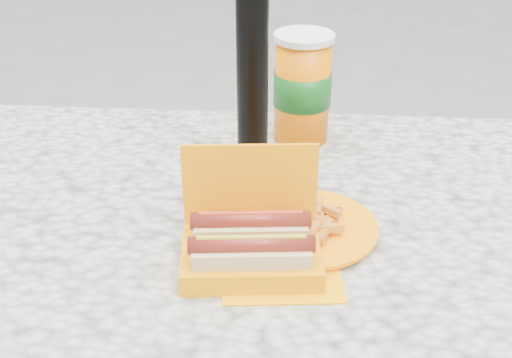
{
  "coord_description": "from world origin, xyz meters",
  "views": [
    {
      "loc": [
        0.07,
        -0.78,
        1.28
      ],
      "look_at": [
        0.01,
        0.05,
        0.8
      ],
      "focal_mm": 45.0,
      "sensor_mm": 36.0,
      "label": 1
    }
  ],
  "objects": [
    {
      "name": "soda_cup",
      "position": [
        0.08,
        0.29,
        0.85
      ],
      "size": [
        0.11,
        0.11,
        0.2
      ],
      "rotation": [
        0.0,
        0.0,
        -0.21
      ],
      "color": "#FF7400",
      "rests_on": "picnic_table"
    },
    {
      "name": "picnic_table",
      "position": [
        0.0,
        0.0,
        0.64
      ],
      "size": [
        1.2,
        0.8,
        0.75
      ],
      "color": "beige",
      "rests_on": "ground"
    },
    {
      "name": "hotdog_box",
      "position": [
        0.02,
        -0.1,
        0.78
      ],
      "size": [
        0.19,
        0.15,
        0.15
      ],
      "rotation": [
        0.0,
        0.0,
        0.09
      ],
      "color": "#FF8B01",
      "rests_on": "picnic_table"
    },
    {
      "name": "fries_plate",
      "position": [
        0.09,
        -0.03,
        0.76
      ],
      "size": [
        0.22,
        0.27,
        0.04
      ],
      "rotation": [
        0.0,
        0.0,
        -0.14
      ],
      "color": "#FFA700",
      "rests_on": "picnic_table"
    }
  ]
}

